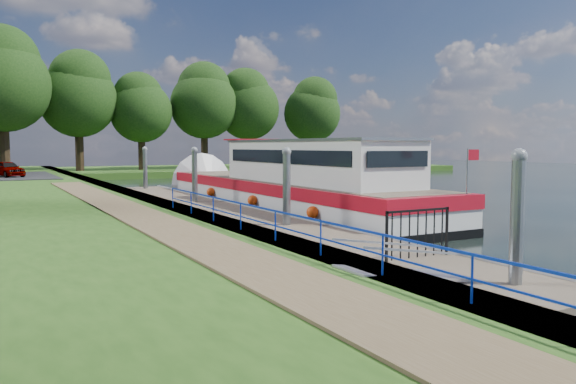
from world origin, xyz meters
TOP-DOWN VIEW (x-y plane):
  - ground at (0.00, 0.00)m, footprint 160.00×160.00m
  - bank_edge at (-2.55, 15.00)m, footprint 1.10×90.00m
  - far_bank at (12.00, 52.00)m, footprint 60.00×18.00m
  - footpath at (-4.40, 8.00)m, footprint 1.60×40.00m
  - blue_fence at (-2.75, 3.00)m, footprint 0.04×18.04m
  - pontoon at (0.00, 13.00)m, footprint 2.50×30.00m
  - mooring_piles at (0.00, 13.00)m, footprint 0.30×27.30m
  - gangway at (-1.85, 0.50)m, footprint 2.58×1.00m
  - gate_panel at (-0.00, 2.20)m, footprint 1.85×0.05m
  - barge at (3.60, 15.72)m, footprint 4.36×21.15m
  - horizon_trees at (-1.61, 48.68)m, footprint 54.38×10.03m
  - car_a at (-7.14, 36.34)m, footprint 2.41×3.52m

SIDE VIEW (x-z plane):
  - ground at x=0.00m, z-range 0.00..0.00m
  - pontoon at x=0.00m, z-range -0.10..0.46m
  - far_bank at x=12.00m, z-range 0.00..0.60m
  - bank_edge at x=-2.55m, z-range 0.00..0.78m
  - gangway at x=-1.85m, z-range 0.16..1.09m
  - footpath at x=-4.40m, z-range 0.78..0.83m
  - barge at x=3.60m, z-range -1.30..3.48m
  - gate_panel at x=0.00m, z-range 0.57..1.72m
  - mooring_piles at x=0.00m, z-range -0.50..3.05m
  - blue_fence at x=-2.75m, z-range 0.95..1.67m
  - car_a at x=-7.14m, z-range 0.83..1.95m
  - horizon_trees at x=-1.61m, z-range 1.51..14.38m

